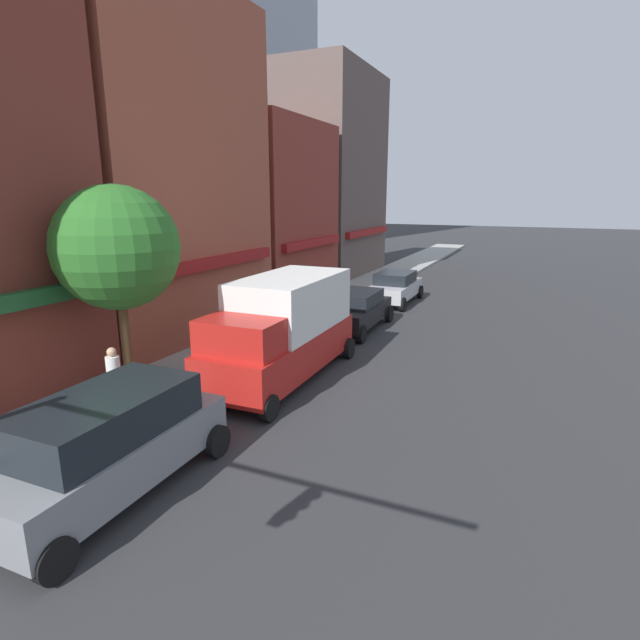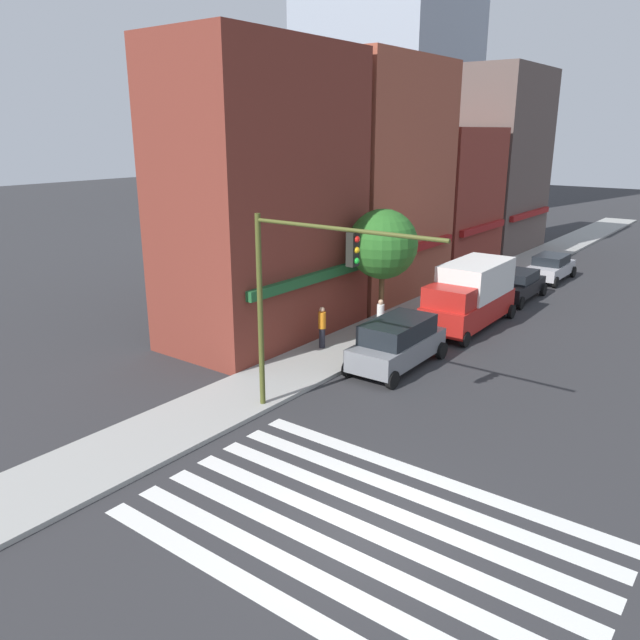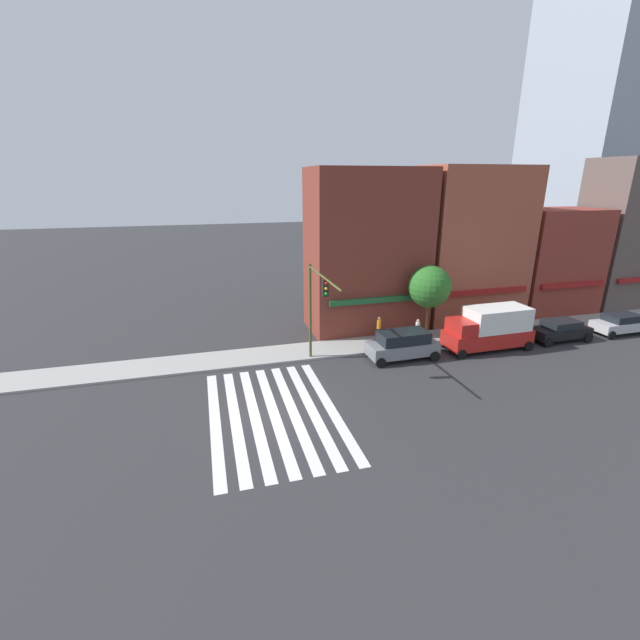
{
  "view_description": "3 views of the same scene",
  "coord_description": "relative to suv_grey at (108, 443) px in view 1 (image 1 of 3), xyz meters",
  "views": [
    {
      "loc": [
        3.61,
        -2.18,
        5.37
      ],
      "look_at": [
        18.81,
        4.7,
        1.2
      ],
      "focal_mm": 28.0,
      "sensor_mm": 36.0,
      "label": 1
    },
    {
      "loc": [
        -10.54,
        -6.68,
        8.89
      ],
      "look_at": [
        3.59,
        4.0,
        3.5
      ],
      "focal_mm": 35.0,
      "sensor_mm": 36.0,
      "label": 2
    },
    {
      "loc": [
        -2.89,
        -19.43,
        11.57
      ],
      "look_at": [
        3.59,
        4.0,
        3.5
      ],
      "focal_mm": 24.0,
      "sensor_mm": 36.0,
      "label": 3
    }
  ],
  "objects": [
    {
      "name": "storefront_row",
      "position": [
        13.03,
        6.8,
        5.04
      ],
      "size": [
        35.3,
        5.3,
        13.31
      ],
      "color": "maroon",
      "rests_on": "ground_plane"
    },
    {
      "name": "suv_grey",
      "position": [
        0.0,
        0.0,
        0.0
      ],
      "size": [
        4.74,
        2.12,
        1.94
      ],
      "rotation": [
        0.0,
        0.0,
        0.02
      ],
      "color": "slate",
      "rests_on": "ground_plane"
    },
    {
      "name": "box_truck_red",
      "position": [
        6.65,
        -0.0,
        0.56
      ],
      "size": [
        6.24,
        2.42,
        3.04
      ],
      "rotation": [
        0.0,
        0.0,
        0.02
      ],
      "color": "#B21E19",
      "rests_on": "ground_plane"
    },
    {
      "name": "sedan_black",
      "position": [
        12.87,
        -0.0,
        -0.19
      ],
      "size": [
        4.44,
        2.02,
        1.59
      ],
      "rotation": [
        0.0,
        0.0,
        0.02
      ],
      "color": "black",
      "rests_on": "ground_plane"
    },
    {
      "name": "sedan_silver",
      "position": [
        18.61,
        -0.0,
        -0.19
      ],
      "size": [
        4.42,
        2.02,
        1.59
      ],
      "rotation": [
        0.0,
        0.0,
        0.01
      ],
      "color": "#B7B7BC",
      "rests_on": "ground_plane"
    },
    {
      "name": "pedestrian_white_shirt",
      "position": [
        2.24,
        2.17,
        0.04
      ],
      "size": [
        0.32,
        0.32,
        1.77
      ],
      "rotation": [
        0.0,
        0.0,
        5.84
      ],
      "color": "#23232D",
      "rests_on": "sidewalk_left"
    },
    {
      "name": "street_tree",
      "position": [
        3.3,
        2.8,
        3.07
      ],
      "size": [
        3.08,
        3.08,
        5.51
      ],
      "color": "brown",
      "rests_on": "sidewalk_left"
    }
  ]
}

